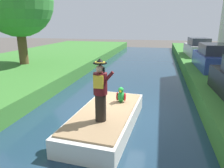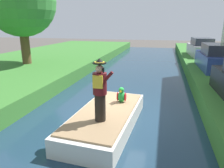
% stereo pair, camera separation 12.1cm
% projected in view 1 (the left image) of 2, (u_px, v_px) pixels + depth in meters
% --- Properties ---
extents(ground_plane, '(80.00, 80.00, 0.00)m').
position_uv_depth(ground_plane, '(114.00, 115.00, 8.30)').
color(ground_plane, '#4C4742').
extents(canal_water, '(6.49, 48.00, 0.10)m').
position_uv_depth(canal_water, '(114.00, 114.00, 8.29)').
color(canal_water, '#1E384C').
rests_on(canal_water, ground).
extents(boat, '(2.07, 4.31, 0.61)m').
position_uv_depth(boat, '(106.00, 119.00, 7.04)').
color(boat, silver).
rests_on(boat, canal_water).
extents(person_pirate, '(0.61, 0.42, 1.85)m').
position_uv_depth(person_pirate, '(100.00, 91.00, 5.99)').
color(person_pirate, black).
rests_on(person_pirate, boat).
extents(parrot_plush, '(0.36, 0.35, 0.57)m').
position_uv_depth(parrot_plush, '(121.00, 96.00, 7.66)').
color(parrot_plush, green).
rests_on(parrot_plush, boat).
extents(tree_broad, '(4.48, 4.48, 6.26)m').
position_uv_depth(tree_broad, '(17.00, 1.00, 13.30)').
color(tree_broad, brown).
rests_on(tree_broad, grass_bank_near).
extents(parked_car_blue, '(1.81, 4.04, 1.50)m').
position_uv_depth(parked_car_blue, '(213.00, 58.00, 12.71)').
color(parked_car_blue, '#2D4293').
rests_on(parked_car_blue, grass_bank_far).
extents(parked_car_silver, '(1.97, 4.11, 1.50)m').
position_uv_depth(parked_car_silver, '(198.00, 48.00, 18.06)').
color(parked_car_silver, '#B7B7BC').
rests_on(parked_car_silver, grass_bank_far).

